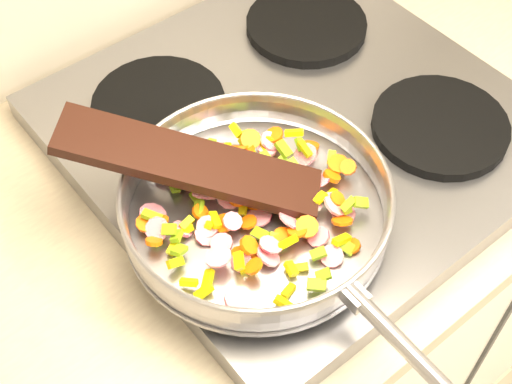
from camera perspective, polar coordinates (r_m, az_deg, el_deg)
base_cabinet at (r=1.79m, az=19.76°, el=4.35°), size 3.00×0.65×0.86m
cooktop at (r=1.03m, az=3.28°, el=5.07°), size 0.60×0.60×0.04m
grate_fl at (r=0.88m, az=2.46°, el=-3.07°), size 0.19×0.19×0.02m
grate_fr at (r=1.02m, az=14.52°, el=5.14°), size 0.19×0.19×0.02m
grate_bl at (r=1.03m, az=-7.79°, el=6.95°), size 0.19×0.19×0.02m
grate_br at (r=1.15m, az=4.05°, el=13.19°), size 0.19×0.19×0.02m
saute_pan at (r=0.85m, az=0.09°, el=-0.90°), size 0.37×0.54×0.06m
vegetable_heap at (r=0.87m, az=-0.09°, el=-0.82°), size 0.28×0.28×0.04m
wooden_spatula at (r=0.85m, az=-5.28°, el=2.35°), size 0.27×0.28×0.09m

